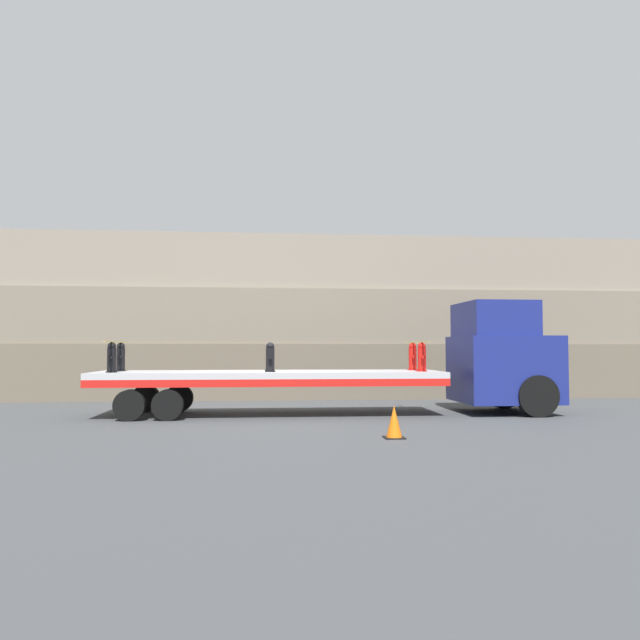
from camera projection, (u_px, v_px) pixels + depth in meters
The scene contains 13 objects.
ground_plane at pixel (270, 415), 17.46m from camera, with size 120.00×120.00×0.00m, color #3F4244.
rock_cliff at pixel (268, 318), 24.02m from camera, with size 60.00×3.30×6.10m.
truck_cab at pixel (505, 358), 18.16m from camera, with size 2.67×2.72×3.20m.
flatbed_trailer at pixel (253, 379), 17.46m from camera, with size 9.64×2.55×1.22m.
fire_hydrant_black_near_0 at pixel (112, 358), 16.61m from camera, with size 0.29×0.52×0.81m.
fire_hydrant_black_far_0 at pixel (121, 357), 17.68m from camera, with size 0.29×0.52×0.81m.
fire_hydrant_black_near_1 at pixel (270, 358), 17.00m from camera, with size 0.29×0.52×0.81m.
fire_hydrant_black_far_1 at pixel (270, 357), 18.07m from camera, with size 0.29×0.52×0.81m.
fire_hydrant_red_near_2 at pixel (422, 357), 17.38m from camera, with size 0.29×0.52×0.81m.
fire_hydrant_red_far_2 at pixel (413, 357), 18.45m from camera, with size 0.29×0.52×0.81m.
cargo_strap_rear at pixel (117, 342), 17.17m from camera, with size 0.05×2.64×0.01m.
cargo_strap_middle at pixel (417, 342), 17.94m from camera, with size 0.05×2.64×0.01m.
traffic_cone at pixel (394, 422), 12.93m from camera, with size 0.43×0.43×0.68m.
Camera 1 is at (-0.20, -17.62, 1.86)m, focal length 35.00 mm.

